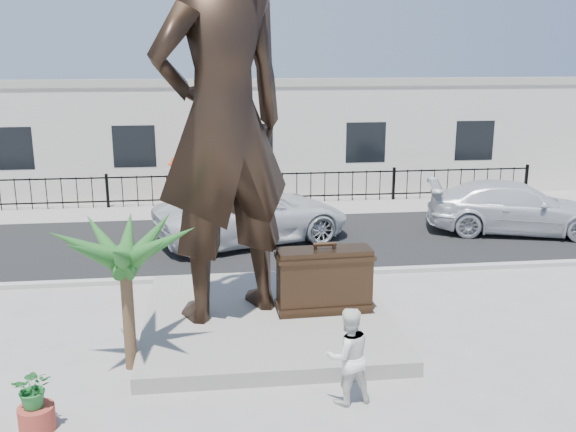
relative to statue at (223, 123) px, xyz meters
name	(u,v)px	position (x,y,z in m)	size (l,w,h in m)	color
ground	(300,356)	(1.36, -1.66, -4.36)	(100.00, 100.00, 0.00)	#9E9991
street	(265,239)	(1.36, 6.34, -4.35)	(40.00, 7.00, 0.01)	black
curb	(277,275)	(1.36, 2.84, -4.30)	(40.00, 0.25, 0.12)	#A5A399
far_sidewalk	(256,208)	(1.36, 10.34, -4.35)	(40.00, 2.50, 0.02)	#9E9991
plinth	(268,319)	(0.86, -0.16, -4.21)	(5.20, 5.20, 0.30)	gray
fence	(254,188)	(1.36, 11.14, -3.76)	(22.00, 0.10, 1.20)	black
building	(247,133)	(1.36, 15.34, -2.16)	(28.00, 7.00, 4.40)	silver
statue	(223,123)	(0.00, 0.00, 0.00)	(2.96, 1.94, 8.12)	black
suitcase	(324,280)	(2.07, -0.21, -3.36)	(1.99, 0.63, 1.40)	#332215
tourist	(348,356)	(1.91, -3.38, -3.52)	(0.82, 0.64, 1.69)	white
car_white	(253,214)	(0.98, 6.23, -3.52)	(2.76, 5.98, 1.66)	silver
car_silver	(515,207)	(9.49, 6.18, -3.54)	(2.27, 5.59, 1.62)	silver
worker	(178,184)	(-1.48, 10.44, -3.36)	(1.27, 0.73, 1.97)	red
palm_tree	(132,367)	(-1.84, -1.73, -4.36)	(1.80, 1.80, 3.20)	#1F521E
planter	(37,418)	(-3.07, -3.62, -4.16)	(0.56, 0.56, 0.40)	#9C3729
shrub	(34,388)	(-3.07, -3.62, -3.63)	(0.59, 0.51, 0.66)	#24712E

